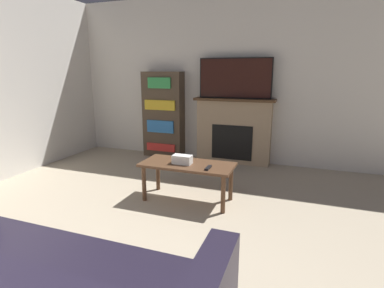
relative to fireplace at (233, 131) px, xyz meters
The scene contains 7 objects.
wall_back 0.83m from the fireplace, 132.15° to the left, with size 6.43×0.06×2.70m.
fireplace is the anchor object (origin of this frame).
tv 0.85m from the fireplace, 90.00° to the right, with size 1.16×0.03×0.63m.
coffee_table 1.71m from the fireplace, 95.54° to the right, with size 1.07×0.48×0.45m.
tissue_box 1.74m from the fireplace, 97.20° to the right, with size 0.22×0.12×0.10m.
remote_control 1.81m from the fireplace, 86.27° to the right, with size 0.04×0.15×0.02m.
bookshelf 1.28m from the fireplace, behind, with size 0.71×0.29×1.49m.
Camera 1 is at (1.15, -0.30, 1.48)m, focal length 28.00 mm.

